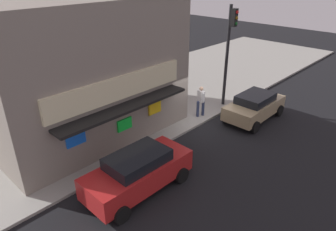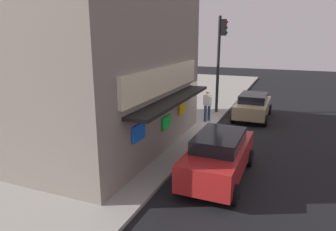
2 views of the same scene
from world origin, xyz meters
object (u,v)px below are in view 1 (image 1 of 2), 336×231
object	(u,v)px
trash_can	(103,132)
parked_car_tan	(254,106)
pedestrian	(201,100)
fire_hydrant	(90,154)
parked_car_red	(138,171)
traffic_light	(229,44)

from	to	relation	value
trash_can	parked_car_tan	xyz separation A→B (m)	(7.44, -3.97, 0.21)
trash_can	pedestrian	world-z (taller)	pedestrian
fire_hydrant	trash_can	xyz separation A→B (m)	(1.47, 1.11, 0.03)
fire_hydrant	parked_car_red	size ratio (longest dim) A/B	0.20
traffic_light	parked_car_tan	world-z (taller)	traffic_light
traffic_light	parked_car_red	bearing A→B (deg)	-166.65
fire_hydrant	parked_car_tan	distance (m)	9.36
parked_car_red	parked_car_tan	bearing A→B (deg)	-0.43
trash_can	parked_car_red	size ratio (longest dim) A/B	0.21
parked_car_tan	fire_hydrant	bearing A→B (deg)	162.22
parked_car_red	fire_hydrant	bearing A→B (deg)	96.42
traffic_light	trash_can	xyz separation A→B (m)	(-7.76, 1.79, -3.27)
trash_can	parked_car_tan	size ratio (longest dim) A/B	0.23
parked_car_red	trash_can	bearing A→B (deg)	73.55
parked_car_tan	parked_car_red	xyz separation A→B (m)	(-8.59, 0.07, 0.07)
fire_hydrant	pedestrian	world-z (taller)	pedestrian
trash_can	parked_car_tan	bearing A→B (deg)	-28.08
trash_can	parked_car_tan	distance (m)	8.44
traffic_light	trash_can	distance (m)	8.61
trash_can	parked_car_red	xyz separation A→B (m)	(-1.15, -3.90, 0.27)
traffic_light	parked_car_red	distance (m)	9.63
fire_hydrant	parked_car_red	world-z (taller)	parked_car_red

